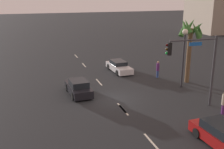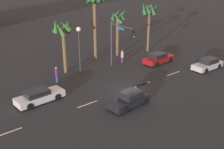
% 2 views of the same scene
% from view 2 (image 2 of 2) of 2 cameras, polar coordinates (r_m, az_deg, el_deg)
% --- Properties ---
extents(ground_plane, '(220.00, 220.00, 0.00)m').
position_cam_2_polar(ground_plane, '(28.56, 3.04, -3.38)').
color(ground_plane, '#232628').
extents(lane_stripe_1, '(2.05, 0.14, 0.01)m').
position_cam_2_polar(lane_stripe_1, '(23.12, -20.99, -11.35)').
color(lane_stripe_1, silver).
rests_on(lane_stripe_1, ground_plane).
extents(lane_stripe_2, '(2.27, 0.14, 0.01)m').
position_cam_2_polar(lane_stripe_2, '(25.81, -5.22, -6.29)').
color(lane_stripe_2, silver).
rests_on(lane_stripe_2, ground_plane).
extents(lane_stripe_3, '(2.07, 0.14, 0.01)m').
position_cam_2_polar(lane_stripe_3, '(29.94, 6.13, -2.25)').
color(lane_stripe_3, silver).
rests_on(lane_stripe_3, ground_plane).
extents(lane_stripe_4, '(2.09, 0.14, 0.01)m').
position_cam_2_polar(lane_stripe_4, '(30.21, 6.69, -2.05)').
color(lane_stripe_4, silver).
rests_on(lane_stripe_4, ground_plane).
extents(lane_stripe_5, '(2.34, 0.14, 0.01)m').
position_cam_2_polar(lane_stripe_5, '(33.94, 12.92, 0.23)').
color(lane_stripe_5, silver).
rests_on(lane_stripe_5, ground_plane).
extents(car_0, '(4.75, 2.06, 1.39)m').
position_cam_2_polar(car_0, '(37.25, 9.86, 3.41)').
color(car_0, maroon).
rests_on(car_0, ground_plane).
extents(car_1, '(4.56, 1.95, 1.39)m').
position_cam_2_polar(car_1, '(36.52, 19.68, 2.07)').
color(car_1, '#B7B7BC').
rests_on(car_1, ground_plane).
extents(car_2, '(4.78, 1.99, 1.27)m').
position_cam_2_polar(car_2, '(26.82, -15.19, -4.47)').
color(car_2, silver).
rests_on(car_2, ground_plane).
extents(car_3, '(4.25, 2.02, 1.40)m').
position_cam_2_polar(car_3, '(25.21, 3.71, -5.33)').
color(car_3, black).
rests_on(car_3, ground_plane).
extents(traffic_signal, '(0.33, 4.44, 5.83)m').
position_cam_2_polar(traffic_signal, '(33.65, 1.48, 7.63)').
color(traffic_signal, '#38383D').
rests_on(traffic_signal, ground_plane).
extents(streetlamp, '(0.56, 0.56, 5.75)m').
position_cam_2_polar(streetlamp, '(32.22, -7.00, 7.08)').
color(streetlamp, '#2D2D33').
rests_on(streetlamp, ground_plane).
extents(pedestrian_0, '(0.49, 0.49, 1.85)m').
position_cam_2_polar(pedestrian_0, '(36.63, 2.20, 3.95)').
color(pedestrian_0, '#59266B').
rests_on(pedestrian_0, ground_plane).
extents(pedestrian_1, '(0.47, 0.47, 1.85)m').
position_cam_2_polar(pedestrian_1, '(30.78, -11.69, 0.07)').
color(pedestrian_1, '#2D478C').
rests_on(pedestrian_1, ground_plane).
extents(palm_tree_0, '(2.66, 2.49, 7.56)m').
position_cam_2_polar(palm_tree_0, '(41.38, 7.97, 12.72)').
color(palm_tree_0, brown).
rests_on(palm_tree_0, ground_plane).
extents(palm_tree_1, '(2.61, 2.47, 6.63)m').
position_cam_2_polar(palm_tree_1, '(32.60, -10.32, 8.65)').
color(palm_tree_1, brown).
rests_on(palm_tree_1, ground_plane).
extents(palm_tree_2, '(2.73, 2.88, 6.87)m').
position_cam_2_polar(palm_tree_2, '(39.09, 1.26, 11.16)').
color(palm_tree_2, brown).
rests_on(palm_tree_2, ground_plane).
extents(palm_tree_3, '(2.50, 2.66, 9.52)m').
position_cam_2_polar(palm_tree_3, '(36.72, -3.71, 13.81)').
color(palm_tree_3, brown).
rests_on(palm_tree_3, ground_plane).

